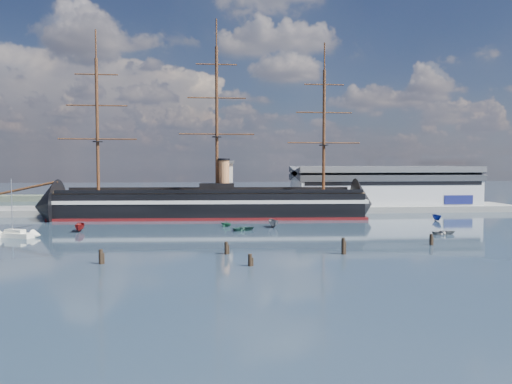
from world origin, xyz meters
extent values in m
plane|color=#1D3040|center=(0.00, 40.00, 0.00)|extent=(600.00, 600.00, 0.00)
cube|color=slate|center=(10.00, 76.00, 0.00)|extent=(180.00, 18.00, 2.00)
cube|color=#B7BABC|center=(58.00, 80.00, 7.00)|extent=(62.00, 20.00, 10.00)
cube|color=#3F4247|center=(58.00, 80.00, 12.60)|extent=(63.00, 21.00, 2.00)
cube|color=silver|center=(3.00, 73.00, 9.00)|extent=(4.00, 4.00, 14.00)
cube|color=#3F4247|center=(3.00, 73.00, 16.50)|extent=(5.00, 5.00, 1.00)
cube|color=black|center=(-2.31, 60.00, 4.00)|extent=(88.84, 21.56, 7.00)
cube|color=silver|center=(-2.31, 60.00, 5.20)|extent=(90.85, 21.93, 1.00)
cube|color=#5A1011|center=(-2.31, 60.00, 0.35)|extent=(90.85, 21.89, 0.90)
cone|color=black|center=(-48.81, 60.00, 3.70)|extent=(14.97, 16.54, 15.68)
cone|color=black|center=(44.19, 60.00, 3.70)|extent=(11.97, 16.35, 15.68)
cube|color=brown|center=(-2.31, 60.00, 7.60)|extent=(88.76, 20.28, 0.40)
cube|color=black|center=(-0.31, 60.00, 9.00)|extent=(10.36, 6.62, 2.50)
cylinder|color=#B77646|center=(1.69, 60.00, 12.50)|extent=(3.20, 3.20, 9.00)
cylinder|color=#381E0F|center=(-54.31, 60.00, 9.00)|extent=(17.76, 1.83, 4.43)
cylinder|color=#381E0F|center=(-34.31, 60.00, 26.80)|extent=(0.90, 0.90, 38.00)
cylinder|color=#381E0F|center=(-0.31, 60.00, 28.80)|extent=(0.90, 0.90, 42.00)
cylinder|color=#381E0F|center=(31.69, 60.00, 25.80)|extent=(0.90, 0.90, 36.00)
cube|color=white|center=(-44.85, 24.86, 0.53)|extent=(8.29, 5.24, 1.07)
cube|color=white|center=(-44.85, 24.86, 1.39)|extent=(4.59, 3.21, 0.85)
cylinder|color=#B2B2B7|center=(-45.38, 24.86, 6.93)|extent=(0.17, 0.17, 11.73)
imported|color=maroon|center=(-33.36, 33.53, 0.00)|extent=(6.31, 2.81, 2.45)
imported|color=#204A3D|center=(5.28, 30.97, 0.00)|extent=(2.48, 3.63, 1.57)
imported|color=slate|center=(13.10, 36.35, 0.00)|extent=(6.38, 2.76, 2.49)
imported|color=#216340|center=(1.34, 39.24, 0.00)|extent=(5.15, 5.49, 1.93)
imported|color=gray|center=(49.72, 19.72, 0.00)|extent=(1.55, 3.43, 1.56)
imported|color=navy|center=(60.61, 45.51, 0.00)|extent=(5.71, 2.70, 2.20)
cylinder|color=black|center=(-20.78, -5.94, 0.00)|extent=(0.64, 0.64, 3.06)
cylinder|color=black|center=(2.74, -10.15, 0.00)|extent=(0.64, 0.64, 2.62)
cylinder|color=black|center=(20.10, -1.72, 0.00)|extent=(0.64, 0.64, 3.59)
cylinder|color=black|center=(40.06, 6.10, 0.00)|extent=(0.64, 0.64, 2.87)
cylinder|color=black|center=(-0.47, 0.52, 0.00)|extent=(0.64, 0.64, 2.91)
camera|label=1|loc=(-4.57, -86.88, 16.07)|focal=35.00mm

